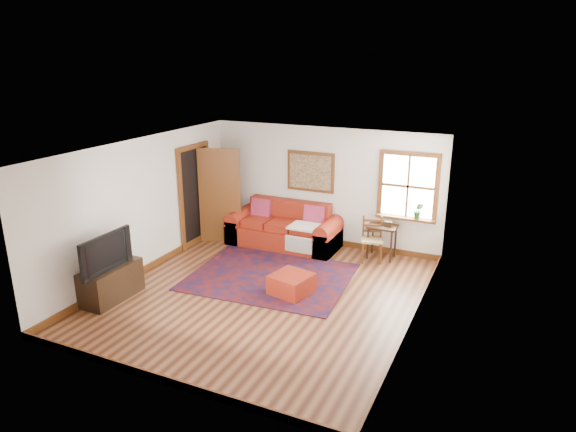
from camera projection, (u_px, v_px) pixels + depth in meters
The scene contains 13 objects.
ground at pixel (265, 294), 8.75m from camera, with size 5.50×5.50×0.00m, color #432012.
room_envelope at pixel (264, 201), 8.26m from camera, with size 5.04×5.54×2.52m.
window at pixel (409, 194), 9.98m from camera, with size 1.18×0.20×1.38m.
doorway at pixel (210, 194), 10.85m from camera, with size 0.89×1.08×2.14m.
framed_artwork at pixel (310, 172), 10.74m from camera, with size 1.05×0.07×0.85m.
persian_rug at pixel (270, 277), 9.41m from camera, with size 2.84×2.27×0.02m, color #500F0B.
red_leather_sofa at pixel (285, 231), 10.92m from camera, with size 2.35×0.97×0.92m.
red_ottoman at pixel (291, 284), 8.72m from camera, with size 0.62×0.62×0.35m, color maroon.
side_table at pixel (382, 231), 10.14m from camera, with size 0.57×0.43×0.68m.
ladder_back_chair at pixel (372, 237), 10.07m from camera, with size 0.51×0.49×0.87m.
media_cabinet at pixel (111, 282), 8.51m from camera, with size 0.48×1.07×0.59m, color black.
television at pixel (101, 252), 8.18m from camera, with size 1.08×0.14×0.62m, color black.
candle_hurricane at pixel (128, 254), 8.71m from camera, with size 0.12×0.12×0.18m.
Camera 1 is at (3.68, -7.03, 3.94)m, focal length 32.00 mm.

